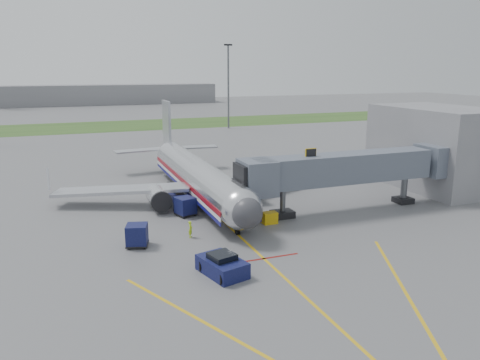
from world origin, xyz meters
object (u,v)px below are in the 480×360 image
object	(u,v)px
belt_loader	(179,198)
airliner	(197,176)
ramp_worker	(191,229)
pushback_tug	(222,265)

from	to	relation	value
belt_loader	airliner	bearing A→B (deg)	26.87
ramp_worker	pushback_tug	bearing A→B (deg)	-151.17
ramp_worker	airliner	bearing A→B (deg)	9.10
belt_loader	ramp_worker	xyz separation A→B (m)	(-1.67, -11.24, 0.27)
belt_loader	ramp_worker	bearing A→B (deg)	-98.46
pushback_tug	ramp_worker	distance (m)	8.23
airliner	ramp_worker	xyz separation A→B (m)	(-4.18, -12.51, -1.89)
pushback_tug	belt_loader	xyz separation A→B (m)	(1.49, 19.47, -0.18)
belt_loader	pushback_tug	bearing A→B (deg)	-94.38
airliner	pushback_tug	bearing A→B (deg)	-100.92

